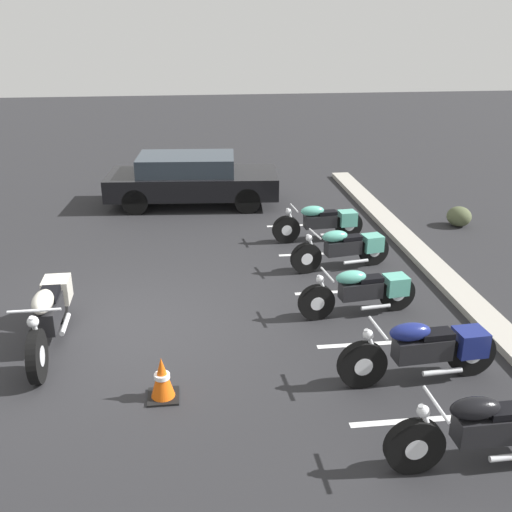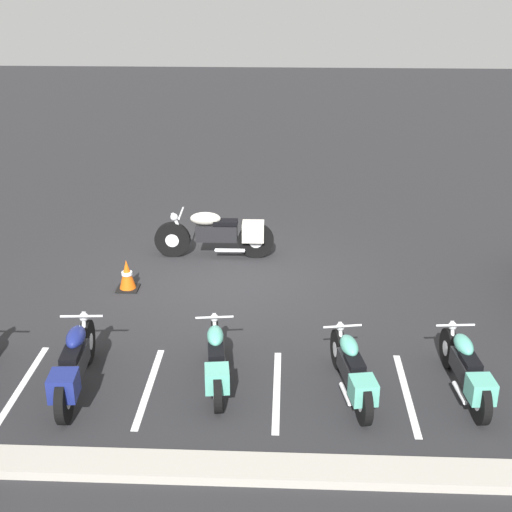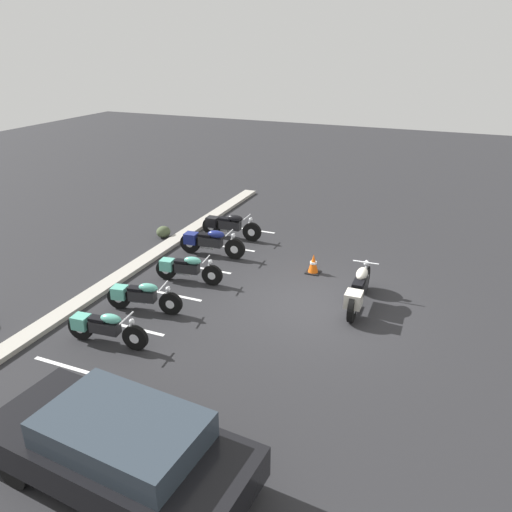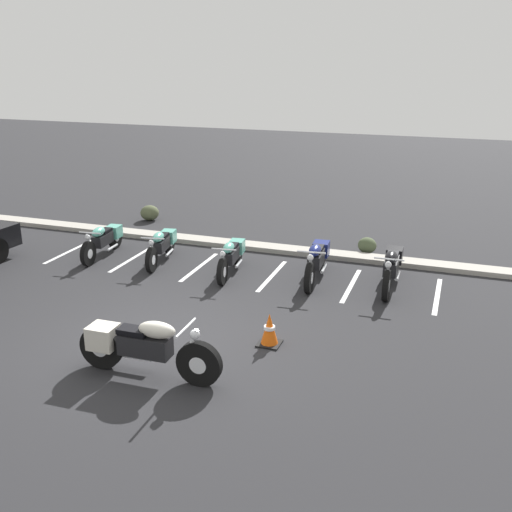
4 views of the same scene
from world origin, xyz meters
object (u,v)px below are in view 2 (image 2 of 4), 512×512
at_px(parked_bike_2, 216,360).
at_px(motorcycle_cream_featured, 220,233).
at_px(parked_bike_0, 467,370).
at_px(traffic_cone, 127,276).
at_px(parked_bike_3, 74,364).
at_px(parked_bike_1, 352,371).

bearing_deg(parked_bike_2, motorcycle_cream_featured, -2.46).
xyz_separation_m(parked_bike_0, traffic_cone, (5.46, -3.30, -0.15)).
xyz_separation_m(motorcycle_cream_featured, parked_bike_0, (-3.88, 4.96, -0.09)).
bearing_deg(traffic_cone, parked_bike_3, 90.13).
bearing_deg(traffic_cone, parked_bike_0, 148.89).
distance_m(parked_bike_1, traffic_cone, 5.15).
distance_m(parked_bike_2, traffic_cone, 3.75).
height_order(motorcycle_cream_featured, parked_bike_0, motorcycle_cream_featured).
relative_size(motorcycle_cream_featured, traffic_cone, 4.18).
bearing_deg(parked_bike_0, parked_bike_3, 86.63).
bearing_deg(parked_bike_0, parked_bike_2, 83.10).
bearing_deg(parked_bike_1, parked_bike_3, 81.26).
bearing_deg(traffic_cone, motorcycle_cream_featured, -133.56).
xyz_separation_m(parked_bike_3, traffic_cone, (0.01, -3.47, -0.19)).
relative_size(parked_bike_3, traffic_cone, 3.77).
bearing_deg(parked_bike_0, parked_bike_1, 88.23).
bearing_deg(parked_bike_2, traffic_cone, 24.63).
distance_m(motorcycle_cream_featured, parked_bike_0, 6.30).
distance_m(parked_bike_0, parked_bike_3, 5.46).
relative_size(parked_bike_0, traffic_cone, 3.44).
height_order(parked_bike_0, parked_bike_1, parked_bike_0).
xyz_separation_m(parked_bike_0, parked_bike_2, (3.50, -0.11, -0.00)).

